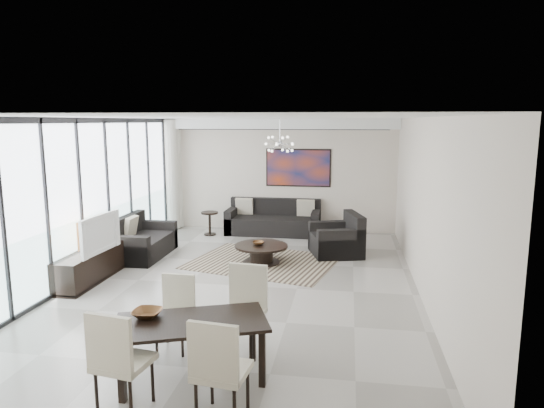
% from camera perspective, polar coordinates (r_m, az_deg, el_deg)
% --- Properties ---
extents(room_shell, '(6.00, 9.00, 2.90)m').
position_cam_1_polar(room_shell, '(8.14, -0.44, -0.09)').
color(room_shell, '#A8A39B').
rests_on(room_shell, ground).
extents(window_wall, '(0.37, 8.95, 2.90)m').
position_cam_1_polar(window_wall, '(9.27, -21.12, 0.57)').
color(window_wall, white).
rests_on(window_wall, floor).
extents(soffit, '(5.98, 0.40, 0.26)m').
position_cam_1_polar(soffit, '(12.34, 0.73, 9.42)').
color(soffit, white).
rests_on(soffit, room_shell).
extents(painting, '(1.68, 0.04, 0.98)m').
position_cam_1_polar(painting, '(12.50, 3.11, 4.27)').
color(painting, '#AD3B18').
rests_on(painting, room_shell).
extents(chandelier, '(0.66, 0.66, 0.71)m').
position_cam_1_polar(chandelier, '(10.53, 0.93, 7.07)').
color(chandelier, silver).
rests_on(chandelier, room_shell).
extents(rug, '(3.23, 2.76, 0.01)m').
position_cam_1_polar(rug, '(9.94, -1.03, -6.82)').
color(rug, black).
rests_on(rug, floor).
extents(coffee_table, '(1.07, 1.07, 0.38)m').
position_cam_1_polar(coffee_table, '(9.83, -1.27, -5.75)').
color(coffee_table, black).
rests_on(coffee_table, floor).
extents(bowl_coffee, '(0.26, 0.26, 0.07)m').
position_cam_1_polar(bowl_coffee, '(9.78, -1.63, -4.63)').
color(bowl_coffee, brown).
rests_on(bowl_coffee, coffee_table).
extents(sofa_main, '(2.36, 0.96, 0.86)m').
position_cam_1_polar(sofa_main, '(12.39, 0.19, -2.13)').
color(sofa_main, black).
rests_on(sofa_main, floor).
extents(loveseat, '(0.95, 1.69, 0.85)m').
position_cam_1_polar(loveseat, '(10.68, -15.24, -4.43)').
color(loveseat, black).
rests_on(loveseat, floor).
extents(armchair, '(1.26, 1.29, 0.89)m').
position_cam_1_polar(armchair, '(10.52, 7.75, -4.29)').
color(armchair, black).
rests_on(armchair, floor).
extents(side_table, '(0.43, 0.43, 0.59)m').
position_cam_1_polar(side_table, '(12.28, -7.35, -1.81)').
color(side_table, black).
rests_on(side_table, floor).
extents(tv_console, '(0.50, 1.78, 0.56)m').
position_cam_1_polar(tv_console, '(9.33, -20.70, -6.85)').
color(tv_console, black).
rests_on(tv_console, floor).
extents(television, '(0.22, 1.17, 0.67)m').
position_cam_1_polar(television, '(9.07, -20.14, -3.26)').
color(television, gray).
rests_on(television, tv_console).
extents(dining_table, '(1.82, 1.34, 0.68)m').
position_cam_1_polar(dining_table, '(5.56, -9.41, -14.23)').
color(dining_table, black).
rests_on(dining_table, floor).
extents(dining_chair_sw, '(0.56, 0.56, 1.07)m').
position_cam_1_polar(dining_chair_sw, '(5.10, -17.79, -16.59)').
color(dining_chair_sw, beige).
rests_on(dining_chair_sw, floor).
extents(dining_chair_se, '(0.54, 0.54, 1.06)m').
position_cam_1_polar(dining_chair_se, '(4.77, -6.39, -18.22)').
color(dining_chair_se, beige).
rests_on(dining_chair_se, floor).
extents(dining_chair_nw, '(0.44, 0.44, 0.93)m').
position_cam_1_polar(dining_chair_nw, '(6.35, -11.20, -11.76)').
color(dining_chair_nw, beige).
rests_on(dining_chair_nw, floor).
extents(dining_chair_ne, '(0.54, 0.54, 1.07)m').
position_cam_1_polar(dining_chair_ne, '(6.16, -3.11, -11.40)').
color(dining_chair_ne, beige).
rests_on(dining_chair_ne, floor).
extents(bowl_dining, '(0.33, 0.33, 0.08)m').
position_cam_1_polar(bowl_dining, '(5.71, -14.47, -12.35)').
color(bowl_dining, brown).
rests_on(bowl_dining, dining_table).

